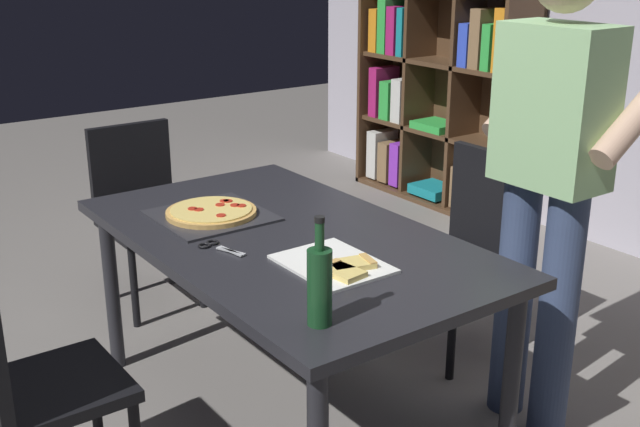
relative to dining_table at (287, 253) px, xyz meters
name	(u,v)px	position (x,y,z in m)	size (l,w,h in m)	color
ground_plane	(289,413)	(0.00, 0.00, -0.68)	(12.00, 12.00, 0.00)	gray
dining_table	(287,253)	(0.00, 0.00, 0.00)	(1.65, 0.95, 0.75)	#232328
chair_near_camera	(24,373)	(0.00, -0.96, -0.17)	(0.42, 0.42, 0.90)	black
chair_far_side	(470,240)	(0.00, 0.96, -0.17)	(0.42, 0.42, 0.90)	black
chair_left_end	(142,204)	(-1.31, 0.00, -0.17)	(0.42, 0.42, 0.90)	black
bookshelf	(442,59)	(-1.66, 2.37, 0.32)	(1.40, 0.35, 1.95)	#513823
person_serving_pizza	(551,170)	(0.56, 0.74, 0.32)	(0.55, 0.54, 1.75)	#38476B
pepperoni_pizza_on_tray	(211,213)	(-0.33, -0.13, 0.09)	(0.41, 0.41, 0.04)	#2D2D33
pizza_slices_on_towel	(338,265)	(0.35, -0.04, 0.08)	(0.36, 0.28, 0.03)	white
wine_bottle	(320,284)	(0.64, -0.31, 0.19)	(0.07, 0.07, 0.32)	#194723
kitchen_scissors	(216,246)	(-0.03, -0.27, 0.08)	(0.20, 0.10, 0.01)	silver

